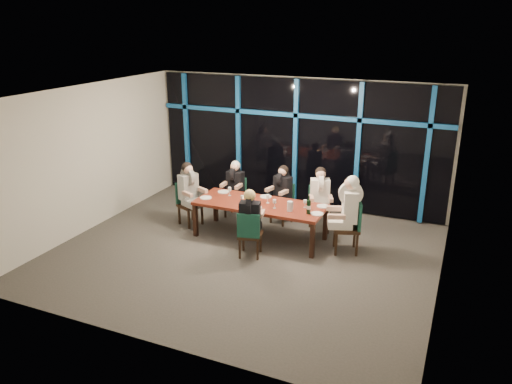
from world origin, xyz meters
TOP-DOWN VIEW (x-y plane):
  - room at (0.00, 0.00)m, footprint 7.04×7.00m
  - window_wall at (0.01, 2.93)m, footprint 6.86×0.43m
  - dining_table at (0.00, 0.80)m, footprint 2.60×1.00m
  - chair_far_left at (-0.98, 1.74)m, footprint 0.41×0.41m
  - chair_far_mid at (0.14, 1.80)m, footprint 0.50×0.50m
  - chair_far_right at (0.96, 1.71)m, footprint 0.57×0.57m
  - chair_end_left at (-1.73, 0.89)m, footprint 0.58×0.58m
  - chair_end_right at (1.83, 0.90)m, footprint 0.61×0.61m
  - chair_near_mid at (0.17, -0.08)m, footprint 0.50×0.50m
  - diner_far_left at (-0.98, 1.67)m, footprint 0.43×0.54m
  - diner_far_mid at (0.12, 1.73)m, footprint 0.51×0.59m
  - diner_far_right at (0.99, 1.64)m, footprint 0.58×0.64m
  - diner_end_left at (-1.65, 0.86)m, footprint 0.65×0.59m
  - diner_end_right at (1.75, 0.88)m, footprint 0.71×0.62m
  - diner_near_mid at (0.15, -0.01)m, footprint 0.51×0.61m
  - plate_far_left at (-0.97, 1.10)m, footprint 0.24×0.24m
  - plate_far_mid at (-0.03, 1.18)m, footprint 0.24×0.24m
  - plate_far_right at (1.20, 1.12)m, footprint 0.24×0.24m
  - plate_end_left at (-1.14, 0.63)m, footprint 0.24×0.24m
  - plate_end_right at (1.21, 0.69)m, footprint 0.24×0.24m
  - plate_near_mid at (0.02, 0.54)m, footprint 0.24×0.24m
  - wine_bottle at (1.06, 0.65)m, footprint 0.08×0.08m
  - water_pitcher at (0.69, 0.63)m, footprint 0.12×0.11m
  - tea_light at (-0.14, 0.68)m, footprint 0.05×0.05m
  - wine_glass_a at (-0.32, 0.65)m, footprint 0.06×0.06m
  - wine_glass_b at (0.14, 0.87)m, footprint 0.07×0.07m
  - wine_glass_c at (0.36, 0.66)m, footprint 0.07×0.07m
  - wine_glass_d at (-0.75, 0.96)m, footprint 0.07×0.07m
  - wine_glass_e at (0.90, 0.93)m, footprint 0.06×0.06m

SIDE VIEW (x-z plane):
  - chair_far_left at x=-0.98m, z-range 0.05..0.92m
  - chair_far_mid at x=0.14m, z-range 0.05..0.93m
  - chair_near_mid at x=0.17m, z-range 0.05..0.96m
  - chair_far_right at x=0.96m, z-range 0.05..0.99m
  - chair_end_left at x=-1.73m, z-range 0.06..1.00m
  - chair_end_right at x=1.83m, z-range 0.06..1.10m
  - dining_table at x=0.00m, z-range 0.31..1.06m
  - plate_far_left at x=-0.97m, z-range 0.75..0.76m
  - plate_far_mid at x=-0.03m, z-range 0.75..0.76m
  - plate_far_right at x=1.20m, z-range 0.75..0.76m
  - plate_end_left at x=-1.14m, z-range 0.75..0.76m
  - plate_end_right at x=1.21m, z-range 0.75..0.76m
  - plate_near_mid at x=0.02m, z-range 0.75..0.76m
  - tea_light at x=-0.14m, z-range 0.75..0.78m
  - diner_far_left at x=-0.98m, z-range 0.41..1.26m
  - diner_far_mid at x=0.12m, z-range 0.41..1.27m
  - water_pitcher at x=0.69m, z-range 0.75..0.95m
  - diner_near_mid at x=0.15m, z-range 0.42..1.31m
  - wine_glass_e at x=0.90m, z-range 0.79..0.94m
  - wine_glass_a at x=-0.32m, z-range 0.79..0.95m
  - wine_glass_c at x=0.36m, z-range 0.79..0.97m
  - wine_glass_b at x=0.14m, z-range 0.79..0.97m
  - wine_glass_d at x=-0.75m, z-range 0.79..0.97m
  - wine_bottle at x=1.06m, z-range 0.71..1.07m
  - diner_far_right at x=0.99m, z-range 0.44..1.35m
  - diner_end_left at x=-1.65m, z-range 0.44..1.36m
  - diner_end_right at x=1.75m, z-range 0.48..1.49m
  - window_wall at x=0.01m, z-range 0.08..3.02m
  - room at x=0.00m, z-range 0.51..3.53m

